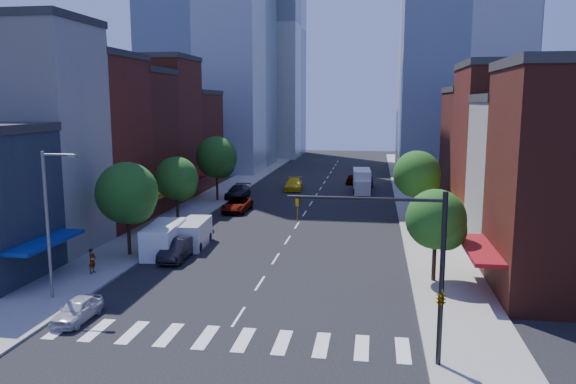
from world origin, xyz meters
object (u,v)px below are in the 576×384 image
Objects in this scene: parked_car_second at (177,249)px; box_truck at (362,182)px; parked_car_third at (237,205)px; traffic_car_far at (352,179)px; taxi at (294,184)px; parked_car_front at (77,310)px; pedestrian_near at (92,261)px; cargo_van_near at (193,234)px; parked_car_rear at (238,192)px; pedestrian_far at (144,244)px; traffic_car_oncoming at (367,181)px; cargo_van_far at (163,240)px.

parked_car_second is 37.44m from box_truck.
parked_car_third is at bearing -133.16° from box_truck.
taxi is at bearing 44.51° from traffic_car_far.
parked_car_front is 8.58m from pedestrian_near.
parked_car_front is 0.71× the size of cargo_van_near.
parked_car_third is at bearing 89.07° from parked_car_front.
parked_car_rear is 1.40× the size of traffic_car_far.
traffic_car_far is (13.66, 15.06, -0.13)m from parked_car_rear.
parked_car_second is 3.09× the size of pedestrian_far.
traffic_car_far is at bearing -10.92° from pedestrian_near.
box_truck reaches higher than traffic_car_oncoming.
pedestrian_near is at bearing -99.49° from parked_car_third.
parked_car_front is 54.81m from traffic_car_oncoming.
parked_car_second is 19.20m from parked_car_third.
cargo_van_far reaches higher than cargo_van_near.
traffic_car_oncoming is 5.21m from box_truck.
taxi is at bearing -157.42° from pedestrian_far.
box_truck is at bearing -16.23° from pedestrian_near.
box_truck is at bearing 81.96° from traffic_car_oncoming.
parked_car_third is 1.00× the size of taxi.
parked_car_third is 24.27m from pedestrian_near.
traffic_car_oncoming is at bearing 62.84° from cargo_van_far.
parked_car_front is 0.67× the size of parked_car_rear.
cargo_van_near is at bearing -101.60° from taxi.
cargo_van_far reaches higher than pedestrian_near.
parked_car_second is 27.78m from parked_car_rear.
parked_car_third is 25.11m from traffic_car_oncoming.
pedestrian_far is (-1.81, 13.33, 0.30)m from parked_car_front.
parked_car_rear reaches higher than parked_car_front.
pedestrian_near reaches higher than taxi.
traffic_car_oncoming is at bearing 21.59° from taxi.
traffic_car_far reaches higher than parked_car_front.
traffic_car_oncoming is (15.39, 38.88, -0.39)m from cargo_van_far.
taxi is 9.31m from box_truck.
parked_car_second is at bearing 109.73° from pedestrian_far.
parked_car_rear reaches higher than parked_car_third.
parked_car_second is 6.46m from pedestrian_near.
traffic_car_far is (11.66, 42.77, -0.13)m from parked_car_second.
parked_car_front is 2.36× the size of pedestrian_far.
traffic_car_far is 7.97m from box_truck.
parked_car_second is at bearing -44.83° from cargo_van_far.
pedestrian_near is at bearing 66.01° from traffic_car_oncoming.
parked_car_rear is 1.14× the size of traffic_car_oncoming.
box_truck is at bearing -171.42° from pedestrian_far.
traffic_car_far is (7.68, 7.42, -0.12)m from taxi.
pedestrian_near is (-8.45, -40.01, 0.22)m from taxi.
parked_car_second is at bearing 75.23° from traffic_car_far.
traffic_car_oncoming is (13.83, 20.95, 0.04)m from parked_car_third.
traffic_car_oncoming is (9.85, 4.80, 0.01)m from taxi.
pedestrian_far is (-3.00, 0.76, 0.14)m from parked_car_second.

